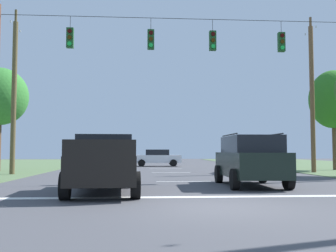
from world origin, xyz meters
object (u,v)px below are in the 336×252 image
distant_car_crossing_white (157,158)px  tree_roadside_left (0,97)px  overhead_signal_span (186,84)px  utility_pole_near_left (14,94)px  pickup_truck (104,164)px  suv_black (250,159)px  tree_roadside_right (333,100)px  distant_car_oncoming (248,161)px  utility_pole_mid_right (312,96)px

distant_car_crossing_white → tree_roadside_left: size_ratio=0.61×
overhead_signal_span → utility_pole_near_left: utility_pole_near_left is taller
overhead_signal_span → pickup_truck: overhead_signal_span is taller
overhead_signal_span → suv_black: overhead_signal_span is taller
suv_black → distant_car_crossing_white: 20.69m
tree_roadside_right → tree_roadside_left: tree_roadside_right is taller
overhead_signal_span → distant_car_crossing_white: 17.88m
suv_black → utility_pole_near_left: (-11.89, 8.31, 3.69)m
pickup_truck → tree_roadside_right: 21.12m
pickup_truck → distant_car_crossing_white: pickup_truck is taller
suv_black → distant_car_crossing_white: (-2.82, 20.50, -0.27)m
overhead_signal_span → suv_black: size_ratio=3.73×
pickup_truck → distant_car_oncoming: (7.83, 10.31, -0.18)m
overhead_signal_span → utility_pole_mid_right: size_ratio=1.78×
utility_pole_mid_right → tree_roadside_left: 20.94m
pickup_truck → utility_pole_near_left: bearing=121.3°
suv_black → distant_car_crossing_white: suv_black is taller
overhead_signal_span → tree_roadside_right: overhead_signal_span is taller
overhead_signal_span → distant_car_crossing_white: (-0.59, 17.46, -3.81)m
distant_car_crossing_white → utility_pole_near_left: utility_pole_near_left is taller
distant_car_oncoming → tree_roadside_right: bearing=26.8°
utility_pole_near_left → suv_black: bearing=-34.9°
distant_car_crossing_white → utility_pole_mid_right: utility_pole_mid_right is taller
pickup_truck → utility_pole_near_left: 12.69m
suv_black → distant_car_oncoming: 8.56m
overhead_signal_span → suv_black: bearing=-53.7°
overhead_signal_span → suv_black: 5.17m
overhead_signal_span → utility_pole_mid_right: bearing=34.1°
pickup_truck → distant_car_crossing_white: bearing=83.0°
utility_pole_near_left → tree_roadside_left: bearing=120.0°
distant_car_crossing_white → utility_pole_mid_right: 15.44m
overhead_signal_span → distant_car_oncoming: bearing=49.5°
suv_black → tree_roadside_left: 18.87m
distant_car_oncoming → utility_pole_near_left: utility_pole_near_left is taller
suv_black → utility_pole_mid_right: utility_pole_mid_right is taller
suv_black → tree_roadside_right: bearing=51.3°
overhead_signal_span → distant_car_oncoming: (4.46, 5.23, -3.81)m
suv_black → tree_roadside_right: size_ratio=0.67×
distant_car_crossing_white → distant_car_oncoming: size_ratio=0.99×
tree_roadside_right → tree_roadside_left: 23.62m
distant_car_oncoming → utility_pole_near_left: bearing=179.8°
overhead_signal_span → distant_car_oncoming: 7.86m
tree_roadside_left → utility_pole_near_left: bearing=-60.0°
utility_pole_mid_right → tree_roadside_right: bearing=45.1°
pickup_truck → utility_pole_mid_right: 17.09m
overhead_signal_span → utility_pole_mid_right: utility_pole_mid_right is taller
overhead_signal_span → tree_roadside_left: bearing=142.8°
overhead_signal_span → distant_car_crossing_white: bearing=91.9°
suv_black → tree_roadside_right: (9.61, 11.99, 4.06)m
suv_black → utility_pole_mid_right: 11.96m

